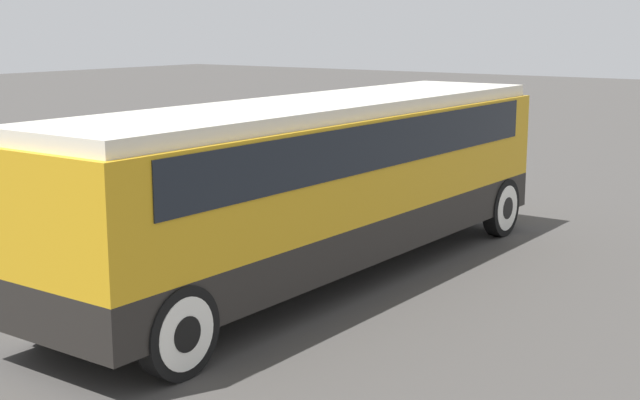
{
  "coord_description": "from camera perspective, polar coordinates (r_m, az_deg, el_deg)",
  "views": [
    {
      "loc": [
        -11.89,
        -8.59,
        4.27
      ],
      "look_at": [
        0.0,
        0.0,
        1.37
      ],
      "focal_mm": 50.0,
      "sensor_mm": 36.0,
      "label": 1
    }
  ],
  "objects": [
    {
      "name": "parked_car_mid",
      "position": [
        19.14,
        -12.04,
        0.25
      ],
      "size": [
        4.25,
        1.8,
        1.43
      ],
      "color": "#7A6B5B",
      "rests_on": "ground_plane"
    },
    {
      "name": "parked_car_near",
      "position": [
        24.65,
        -7.6,
        2.75
      ],
      "size": [
        4.73,
        1.85,
        1.36
      ],
      "color": "silver",
      "rests_on": "ground_plane"
    },
    {
      "name": "ground_plane",
      "position": [
        15.27,
        0.0,
        -5.04
      ],
      "size": [
        120.0,
        120.0,
        0.0
      ],
      "primitive_type": "plane",
      "color": "#423F3D"
    },
    {
      "name": "tour_bus",
      "position": [
        14.94,
        0.22,
        1.88
      ],
      "size": [
        11.37,
        2.64,
        3.04
      ],
      "color": "black",
      "rests_on": "ground_plane"
    }
  ]
}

